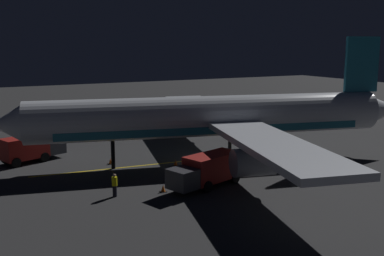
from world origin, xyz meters
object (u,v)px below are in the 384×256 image
Objects in this scene: traffic_cone_near_right at (211,174)px; traffic_cone_under_wing at (111,161)px; traffic_cone_near_left at (176,163)px; ground_crew_worker at (115,185)px; baggage_truck at (31,149)px; catering_truck at (207,170)px; airliner at (218,118)px; traffic_cone_far at (163,189)px.

traffic_cone_near_right is 1.00× the size of traffic_cone_under_wing.
ground_crew_worker is at bearing 126.60° from traffic_cone_near_left.
baggage_truck is 3.57× the size of ground_crew_worker.
catering_truck is 6.88m from traffic_cone_near_left.
airliner is 10.85m from traffic_cone_under_wing.
catering_truck is at bearing -154.96° from traffic_cone_under_wing.
airliner is 71.91× the size of traffic_cone_under_wing.
catering_truck is at bearing -98.25° from ground_crew_worker.
traffic_cone_near_left is 7.60m from traffic_cone_far.
baggage_truck is (8.38, 15.68, -3.01)m from airliner.
ground_crew_worker is at bearing -163.87° from baggage_truck.
airliner reaches higher than baggage_truck.
catering_truck is at bearing 143.33° from airliner.
ground_crew_worker is 3.16× the size of traffic_cone_under_wing.
traffic_cone_near_left is 6.15m from traffic_cone_under_wing.
airliner is at bearing -66.73° from ground_crew_worker.
ground_crew_worker is 3.16× the size of traffic_cone_far.
traffic_cone_near_right is at bearing -167.01° from traffic_cone_near_left.
traffic_cone_near_right is (-4.73, -1.09, 0.00)m from traffic_cone_near_left.
baggage_truck is 14.01m from ground_crew_worker.
baggage_truck is 18.28m from catering_truck.
baggage_truck is at bearing 55.43° from traffic_cone_under_wing.
traffic_cone_under_wing is (9.03, -2.53, -0.64)m from ground_crew_worker.
airliner is 13.28m from ground_crew_worker.
catering_truck is 11.17m from traffic_cone_under_wing.
ground_crew_worker is 3.16× the size of traffic_cone_near_right.
baggage_truck is 7.86m from traffic_cone_under_wing.
traffic_cone_far is at bearing 83.93° from catering_truck.
airliner is 6.36× the size of baggage_truck.
traffic_cone_under_wing and traffic_cone_far have the same top height.
catering_truck is 12.52× the size of traffic_cone_near_left.
airliner reaches higher than traffic_cone_far.
traffic_cone_far is at bearing 125.00° from airliner.
catering_truck is at bearing -96.07° from traffic_cone_far.
catering_truck is 12.52× the size of traffic_cone_far.
traffic_cone_far is at bearing 107.76° from traffic_cone_near_right.
traffic_cone_near_left is at bearing -53.40° from ground_crew_worker.
traffic_cone_under_wing is 1.00× the size of traffic_cone_far.
airliner is at bearing -113.13° from traffic_cone_under_wing.
traffic_cone_near_right is 5.46m from traffic_cone_far.
traffic_cone_far is (-9.69, -1.08, 0.00)m from traffic_cone_under_wing.
ground_crew_worker is 3.16× the size of traffic_cone_near_left.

